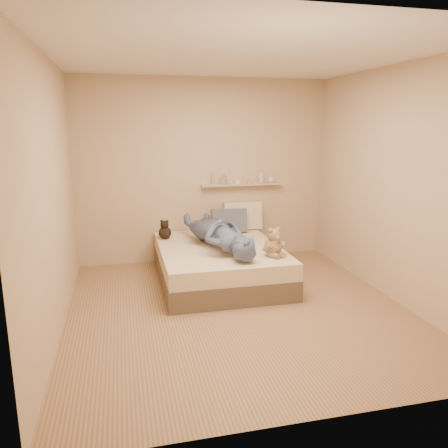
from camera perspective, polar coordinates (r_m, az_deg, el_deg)
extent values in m
plane|color=#9E7452|center=(4.84, 1.80, -10.97)|extent=(3.80, 3.80, 0.00)
plane|color=silver|center=(4.47, 2.05, 21.16)|extent=(3.80, 3.80, 0.00)
plane|color=tan|center=(6.31, -2.63, 6.90)|extent=(3.60, 0.00, 3.60)
plane|color=tan|center=(2.72, 12.46, -1.36)|extent=(3.60, 0.00, 3.60)
plane|color=tan|center=(4.37, -21.57, 3.34)|extent=(0.00, 3.80, 3.80)
plane|color=tan|center=(5.24, 21.36, 4.81)|extent=(0.00, 3.80, 3.80)
cube|color=brown|center=(5.63, -0.66, -6.09)|extent=(1.50, 1.90, 0.25)
cube|color=beige|center=(5.56, -0.66, -3.90)|extent=(1.48, 1.88, 0.20)
cube|color=silver|center=(5.04, 0.88, -2.84)|extent=(0.17, 0.10, 0.05)
cube|color=black|center=(5.03, 0.88, -2.71)|extent=(0.09, 0.06, 0.03)
sphere|color=#9A6E54|center=(5.15, 6.42, -2.99)|extent=(0.21, 0.21, 0.21)
sphere|color=#A08057|center=(5.10, 6.58, -1.51)|extent=(0.16, 0.16, 0.16)
sphere|color=tan|center=(5.05, 6.10, -0.83)|extent=(0.06, 0.06, 0.06)
sphere|color=#9D7456|center=(5.11, 7.09, -0.68)|extent=(0.06, 0.06, 0.06)
sphere|color=#8E784E|center=(5.05, 7.04, -1.82)|extent=(0.06, 0.06, 0.06)
cylinder|color=#977750|center=(5.07, 5.74, -3.07)|extent=(0.12, 0.14, 0.12)
cylinder|color=#A48157|center=(5.18, 7.46, -2.76)|extent=(0.06, 0.14, 0.12)
cylinder|color=#966850|center=(5.07, 6.56, -4.11)|extent=(0.12, 0.15, 0.07)
cylinder|color=#94754F|center=(5.13, 7.46, -3.93)|extent=(0.08, 0.14, 0.07)
cylinder|color=beige|center=(5.11, 6.56, -2.20)|extent=(0.14, 0.14, 0.02)
sphere|color=black|center=(5.92, -7.72, -1.12)|extent=(0.17, 0.17, 0.17)
sphere|color=black|center=(5.89, -7.78, -0.11)|extent=(0.11, 0.11, 0.11)
sphere|color=black|center=(5.88, -8.15, 0.35)|extent=(0.04, 0.04, 0.04)
sphere|color=black|center=(5.87, -7.43, 0.34)|extent=(0.04, 0.04, 0.04)
cube|color=beige|center=(6.40, 2.43, 1.09)|extent=(0.56, 0.25, 0.42)
cube|color=#555967|center=(6.21, 0.65, 0.46)|extent=(0.52, 0.24, 0.36)
imported|color=#4E5D7B|center=(5.42, -0.71, -1.13)|extent=(0.88, 1.69, 0.39)
cube|color=tan|center=(6.40, 2.35, 5.18)|extent=(1.20, 0.12, 0.03)
cylinder|color=white|center=(6.29, -1.49, 6.00)|extent=(0.03, 0.03, 0.18)
imported|color=silver|center=(6.32, -0.04, 6.00)|extent=(0.11, 0.11, 0.17)
cylinder|color=silver|center=(6.38, 1.79, 5.60)|extent=(0.09, 0.09, 0.07)
cylinder|color=#B4A99A|center=(6.43, 3.34, 5.56)|extent=(0.06, 0.06, 0.05)
imported|color=silver|center=(6.47, 4.88, 6.26)|extent=(0.11, 0.11, 0.20)
imported|color=silver|center=(6.53, 6.13, 5.87)|extent=(0.09, 0.09, 0.11)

